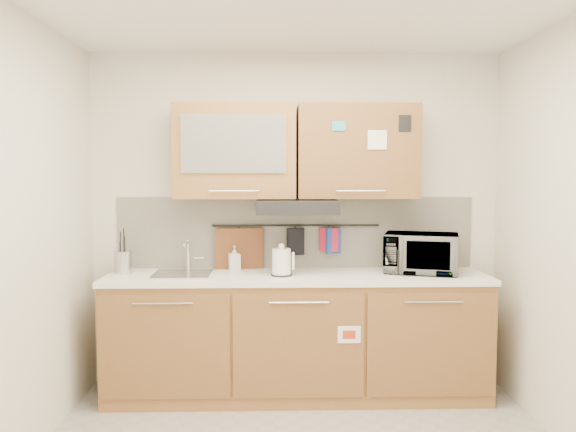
{
  "coord_description": "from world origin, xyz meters",
  "views": [
    {
      "loc": [
        -0.17,
        -2.93,
        1.66
      ],
      "look_at": [
        -0.07,
        1.05,
        1.36
      ],
      "focal_mm": 35.0,
      "sensor_mm": 36.0,
      "label": 1
    }
  ],
  "objects": [
    {
      "name": "pot_holder",
      "position": [
        0.26,
        1.44,
        1.15
      ],
      "size": [
        0.15,
        0.08,
        0.18
      ],
      "primitive_type": "cube",
      "rotation": [
        0.0,
        0.0,
        -0.37
      ],
      "color": "red",
      "rests_on": "utensil_rail"
    },
    {
      "name": "microwave",
      "position": [
        0.94,
        1.23,
        1.07
      ],
      "size": [
        0.62,
        0.5,
        0.3
      ],
      "primitive_type": "imported",
      "rotation": [
        0.0,
        0.0,
        -0.29
      ],
      "color": "#999999",
      "rests_on": "countertop"
    },
    {
      "name": "backsplash",
      "position": [
        0.0,
        1.49,
        1.2
      ],
      "size": [
        2.8,
        0.02,
        0.56
      ],
      "primitive_type": "cube",
      "color": "silver",
      "rests_on": "countertop"
    },
    {
      "name": "wall_back",
      "position": [
        0.0,
        1.5,
        1.3
      ],
      "size": [
        3.2,
        0.0,
        3.2
      ],
      "primitive_type": "plane",
      "rotation": [
        1.57,
        0.0,
        0.0
      ],
      "color": "silver",
      "rests_on": "ground"
    },
    {
      "name": "oven_mitt",
      "position": [
        0.3,
        1.44,
        1.14
      ],
      "size": [
        0.12,
        0.07,
        0.2
      ],
      "primitive_type": "cube",
      "rotation": [
        0.0,
        0.0,
        0.39
      ],
      "color": "#213E98",
      "rests_on": "utensil_rail"
    },
    {
      "name": "utensil_rail",
      "position": [
        0.0,
        1.45,
        1.26
      ],
      "size": [
        1.3,
        0.02,
        0.02
      ],
      "primitive_type": "cylinder",
      "rotation": [
        0.0,
        1.57,
        0.0
      ],
      "color": "black",
      "rests_on": "backsplash"
    },
    {
      "name": "sink",
      "position": [
        -0.85,
        1.21,
        0.92
      ],
      "size": [
        0.42,
        0.4,
        0.26
      ],
      "color": "silver",
      "rests_on": "countertop"
    },
    {
      "name": "cutting_board",
      "position": [
        -0.44,
        1.44,
        1.01
      ],
      "size": [
        0.38,
        0.06,
        0.46
      ],
      "primitive_type": "cube",
      "rotation": [
        0.0,
        0.0,
        0.08
      ],
      "color": "brown",
      "rests_on": "utensil_rail"
    },
    {
      "name": "utensil_crock",
      "position": [
        -1.3,
        1.26,
        1.01
      ],
      "size": [
        0.15,
        0.15,
        0.34
      ],
      "rotation": [
        0.0,
        0.0,
        -0.11
      ],
      "color": "silver",
      "rests_on": "countertop"
    },
    {
      "name": "kettle",
      "position": [
        -0.12,
        1.13,
        1.01
      ],
      "size": [
        0.17,
        0.15,
        0.24
      ],
      "rotation": [
        0.0,
        0.0,
        0.1
      ],
      "color": "white",
      "rests_on": "countertop"
    },
    {
      "name": "range_hood",
      "position": [
        0.0,
        1.25,
        1.42
      ],
      "size": [
        0.6,
        0.46,
        0.1
      ],
      "primitive_type": "cube",
      "color": "black",
      "rests_on": "upper_cabinets"
    },
    {
      "name": "countertop",
      "position": [
        0.0,
        1.19,
        0.9
      ],
      "size": [
        2.82,
        0.62,
        0.04
      ],
      "primitive_type": "cube",
      "color": "white",
      "rests_on": "base_cabinet"
    },
    {
      "name": "upper_cabinets",
      "position": [
        -0.0,
        1.32,
        1.83
      ],
      "size": [
        1.82,
        0.37,
        0.7
      ],
      "color": "#A86E3B",
      "rests_on": "wall_back"
    },
    {
      "name": "toaster",
      "position": [
        0.86,
        1.18,
        1.02
      ],
      "size": [
        0.26,
        0.16,
        0.19
      ],
      "rotation": [
        0.0,
        0.0,
        -0.06
      ],
      "color": "black",
      "rests_on": "countertop"
    },
    {
      "name": "base_cabinet",
      "position": [
        0.0,
        1.19,
        0.41
      ],
      "size": [
        2.8,
        0.64,
        0.88
      ],
      "color": "#A86E3B",
      "rests_on": "floor"
    },
    {
      "name": "soap_bottle",
      "position": [
        -0.48,
        1.38,
        1.02
      ],
      "size": [
        0.1,
        0.1,
        0.19
      ],
      "primitive_type": "imported",
      "rotation": [
        0.0,
        0.0,
        0.2
      ],
      "color": "#999999",
      "rests_on": "countertop"
    },
    {
      "name": "dark_pouch",
      "position": [
        -0.0,
        1.44,
        1.13
      ],
      "size": [
        0.14,
        0.07,
        0.21
      ],
      "primitive_type": "cube",
      "rotation": [
        0.0,
        0.0,
        0.24
      ],
      "color": "black",
      "rests_on": "utensil_rail"
    }
  ]
}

